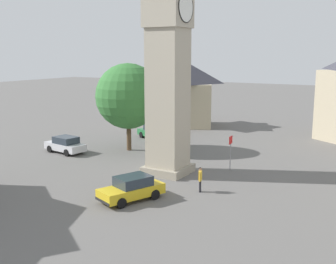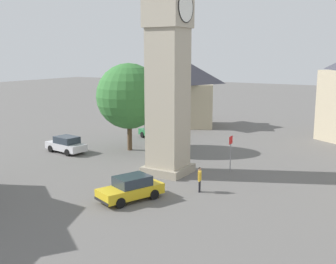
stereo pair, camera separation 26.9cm
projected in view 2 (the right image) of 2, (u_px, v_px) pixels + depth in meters
ground_plane at (168, 173)px, 32.07m from camera, size 200.00×200.00×0.00m
clock_tower at (168, 20)px, 29.98m from camera, size 3.82×3.82×19.48m
car_blue_kerb at (155, 132)px, 44.87m from camera, size 3.27×4.45×1.53m
car_silver_kerb at (66, 144)px, 38.58m from camera, size 2.29×4.33×1.53m
car_red_corner at (131, 188)px, 26.01m from camera, size 4.46×3.12×1.53m
pedestrian at (200, 177)px, 27.47m from camera, size 0.53×0.33×1.69m
tree at (129, 96)px, 38.79m from camera, size 6.10×6.10×8.19m
building_hall_far at (187, 93)px, 52.61m from camera, size 8.62×8.91×8.08m
road_sign at (231, 148)px, 32.07m from camera, size 0.60×0.07×2.80m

